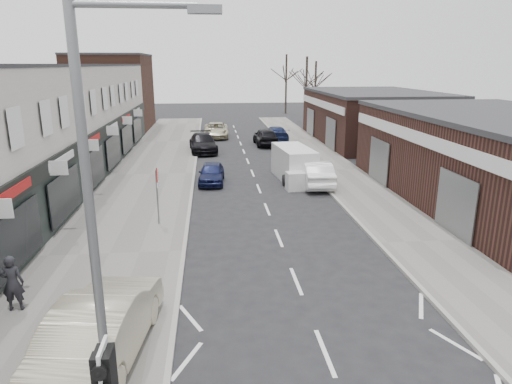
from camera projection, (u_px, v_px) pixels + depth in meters
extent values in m
cube|color=slate|center=(151.00, 175.00, 30.15)|extent=(5.50, 64.00, 0.12)
cube|color=slate|center=(336.00, 170.00, 31.36)|extent=(3.50, 64.00, 0.12)
cube|color=beige|center=(23.00, 128.00, 26.16)|extent=(8.00, 41.00, 7.10)
cube|color=#47291E|center=(112.00, 93.00, 50.47)|extent=(8.00, 10.00, 8.00)
cube|color=#3D201B|center=(505.00, 161.00, 23.75)|extent=(10.00, 18.00, 4.50)
cube|color=#3D201B|center=(373.00, 118.00, 42.91)|extent=(10.00, 16.00, 4.50)
cube|color=silver|center=(105.00, 378.00, 6.68)|extent=(0.05, 0.55, 1.10)
cube|color=black|center=(104.00, 384.00, 6.57)|extent=(0.28, 0.22, 0.95)
cube|color=black|center=(107.00, 373.00, 6.80)|extent=(0.26, 0.20, 0.90)
cylinder|color=slate|center=(94.00, 255.00, 7.41)|extent=(0.16, 0.16, 8.00)
cylinder|color=slate|center=(134.00, 5.00, 6.47)|extent=(1.80, 0.10, 0.10)
cube|color=slate|center=(205.00, 9.00, 6.58)|extent=(0.50, 0.22, 0.12)
cylinder|color=slate|center=(157.00, 197.00, 20.37)|extent=(0.07, 0.07, 2.50)
cube|color=white|center=(158.00, 184.00, 20.21)|extent=(0.04, 0.45, 0.25)
cube|color=white|center=(294.00, 163.00, 28.98)|extent=(2.31, 4.66, 2.05)
cube|color=white|center=(302.00, 181.00, 26.58)|extent=(1.88, 0.97, 1.08)
cylinder|color=black|center=(285.00, 180.00, 27.58)|extent=(0.21, 0.68, 0.68)
cylinder|color=black|center=(312.00, 179.00, 27.74)|extent=(0.21, 0.68, 0.68)
cylinder|color=black|center=(277.00, 169.00, 30.59)|extent=(0.21, 0.68, 0.68)
cylinder|color=black|center=(302.00, 168.00, 30.75)|extent=(0.21, 0.68, 0.68)
imported|color=#BBB095|center=(103.00, 324.00, 11.15)|extent=(2.43, 5.32, 1.69)
imported|color=black|center=(13.00, 283.00, 13.24)|extent=(0.65, 0.45, 1.72)
imported|color=#13193E|center=(212.00, 173.00, 28.09)|extent=(1.75, 3.83, 1.27)
imported|color=black|center=(203.00, 143.00, 38.07)|extent=(2.59, 5.43, 1.53)
imported|color=beige|center=(216.00, 130.00, 45.67)|extent=(2.54, 5.30, 1.46)
imported|color=white|center=(316.00, 173.00, 27.50)|extent=(1.89, 4.75, 1.54)
imported|color=black|center=(266.00, 137.00, 41.23)|extent=(2.03, 4.70, 1.58)
imported|color=#161F45|center=(275.00, 133.00, 44.01)|extent=(2.25, 4.76, 1.34)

